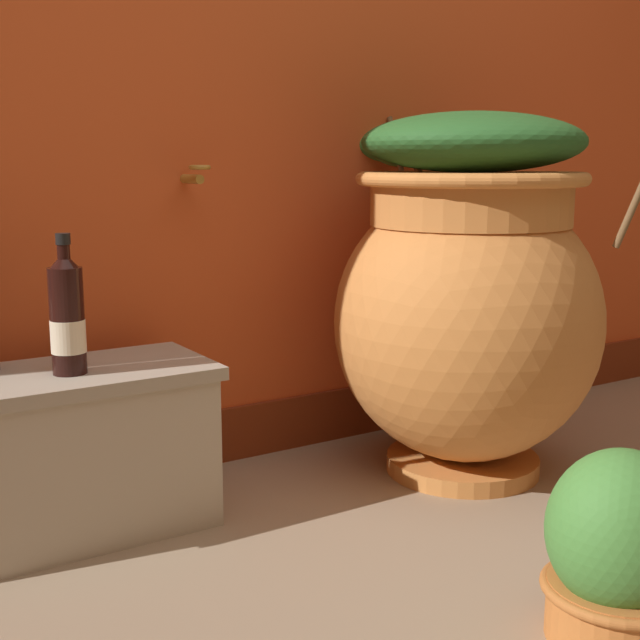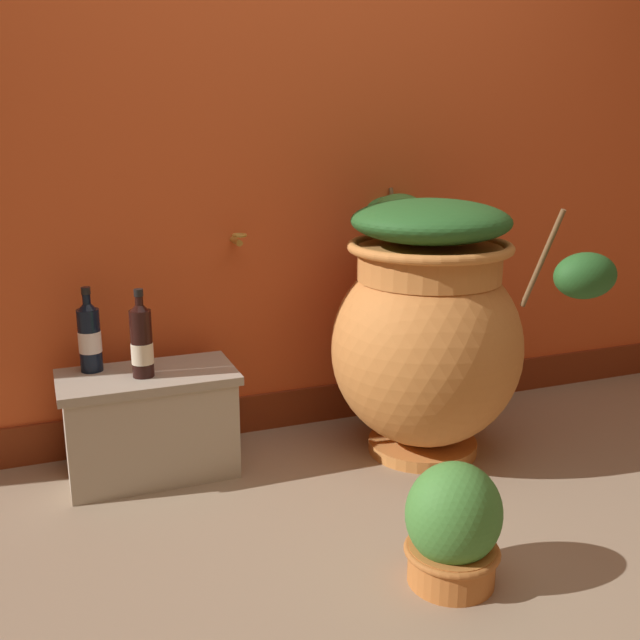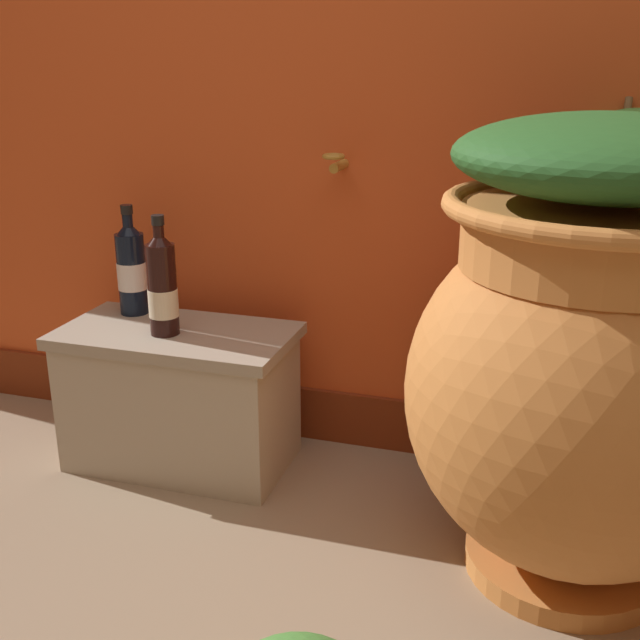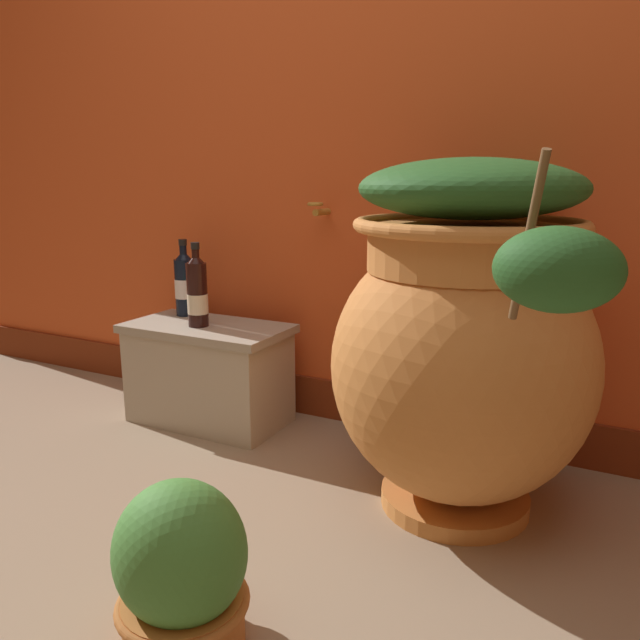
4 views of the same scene
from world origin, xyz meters
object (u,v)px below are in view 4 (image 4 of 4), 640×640
Objects in this scene: wine_bottle_left at (185,282)px; wine_bottle_middle at (197,291)px; potted_shrub at (181,571)px; terracotta_urn at (465,335)px.

wine_bottle_left is 0.98× the size of wine_bottle_middle.
potted_shrub is at bearing -54.05° from wine_bottle_middle.
wine_bottle_left is at bearing 166.66° from terracotta_urn.
wine_bottle_middle is at bearing -38.09° from wine_bottle_left.
wine_bottle_middle is at bearing 171.41° from terracotta_urn.
wine_bottle_left is (-1.18, 0.28, 0.01)m from terracotta_urn.
wine_bottle_middle is 0.88× the size of potted_shrub.
terracotta_urn is 0.92m from potted_shrub.
terracotta_urn reaches higher than potted_shrub.
wine_bottle_middle is 1.21m from potted_shrub.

